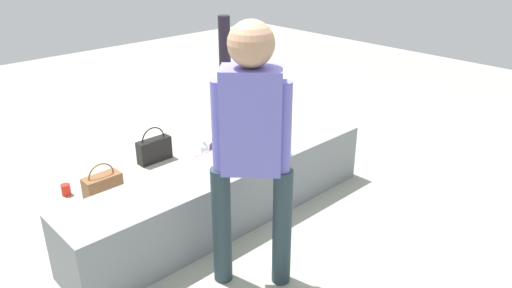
{
  "coord_description": "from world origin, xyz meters",
  "views": [
    {
      "loc": [
        -2.0,
        -2.42,
        2.03
      ],
      "look_at": [
        0.0,
        -0.3,
        0.72
      ],
      "focal_mm": 33.81,
      "sensor_mm": 36.0,
      "label": 1
    }
  ],
  "objects_px": {
    "cake_plate": "(236,163)",
    "handbag_black_leather": "(154,149)",
    "child_seated": "(261,124)",
    "water_bottle_near_gift": "(205,153)",
    "gift_bag": "(212,171)",
    "water_bottle_far_side": "(105,213)",
    "handbag_brown_canvas": "(103,187)",
    "adult_standing": "(251,138)",
    "party_cup_red": "(66,190)"
  },
  "relations": [
    {
      "from": "gift_bag",
      "to": "handbag_brown_canvas",
      "type": "distance_m",
      "value": 0.9
    },
    {
      "from": "gift_bag",
      "to": "water_bottle_near_gift",
      "type": "xyz_separation_m",
      "value": [
        0.24,
        0.42,
        -0.05
      ]
    },
    {
      "from": "gift_bag",
      "to": "handbag_brown_canvas",
      "type": "xyz_separation_m",
      "value": [
        -0.78,
        0.43,
        -0.04
      ]
    },
    {
      "from": "party_cup_red",
      "to": "water_bottle_near_gift",
      "type": "bearing_deg",
      "value": -14.34
    },
    {
      "from": "party_cup_red",
      "to": "handbag_brown_canvas",
      "type": "height_order",
      "value": "handbag_brown_canvas"
    },
    {
      "from": "adult_standing",
      "to": "party_cup_red",
      "type": "relative_size",
      "value": 16.78
    },
    {
      "from": "gift_bag",
      "to": "cake_plate",
      "type": "bearing_deg",
      "value": -110.41
    },
    {
      "from": "child_seated",
      "to": "water_bottle_near_gift",
      "type": "relative_size",
      "value": 2.16
    },
    {
      "from": "adult_standing",
      "to": "handbag_brown_canvas",
      "type": "height_order",
      "value": "adult_standing"
    },
    {
      "from": "cake_plate",
      "to": "gift_bag",
      "type": "distance_m",
      "value": 0.67
    },
    {
      "from": "child_seated",
      "to": "water_bottle_far_side",
      "type": "height_order",
      "value": "child_seated"
    },
    {
      "from": "party_cup_red",
      "to": "gift_bag",
      "type": "bearing_deg",
      "value": -36.83
    },
    {
      "from": "water_bottle_far_side",
      "to": "child_seated",
      "type": "bearing_deg",
      "value": -29.02
    },
    {
      "from": "adult_standing",
      "to": "handbag_black_leather",
      "type": "height_order",
      "value": "adult_standing"
    },
    {
      "from": "cake_plate",
      "to": "handbag_brown_canvas",
      "type": "xyz_separation_m",
      "value": [
        -0.58,
        0.98,
        -0.38
      ]
    },
    {
      "from": "gift_bag",
      "to": "adult_standing",
      "type": "bearing_deg",
      "value": -117.17
    },
    {
      "from": "water_bottle_near_gift",
      "to": "party_cup_red",
      "type": "distance_m",
      "value": 1.26
    },
    {
      "from": "party_cup_red",
      "to": "handbag_brown_canvas",
      "type": "xyz_separation_m",
      "value": [
        0.19,
        -0.29,
        0.07
      ]
    },
    {
      "from": "adult_standing",
      "to": "handbag_brown_canvas",
      "type": "bearing_deg",
      "value": 97.91
    },
    {
      "from": "gift_bag",
      "to": "handbag_black_leather",
      "type": "xyz_separation_m",
      "value": [
        -0.08,
        0.78,
        -0.04
      ]
    },
    {
      "from": "handbag_black_leather",
      "to": "cake_plate",
      "type": "bearing_deg",
      "value": -95.2
    },
    {
      "from": "child_seated",
      "to": "cake_plate",
      "type": "height_order",
      "value": "child_seated"
    },
    {
      "from": "adult_standing",
      "to": "water_bottle_near_gift",
      "type": "height_order",
      "value": "adult_standing"
    },
    {
      "from": "cake_plate",
      "to": "party_cup_red",
      "type": "height_order",
      "value": "cake_plate"
    },
    {
      "from": "cake_plate",
      "to": "handbag_brown_canvas",
      "type": "bearing_deg",
      "value": 120.59
    },
    {
      "from": "water_bottle_far_side",
      "to": "handbag_black_leather",
      "type": "distance_m",
      "value": 1.08
    },
    {
      "from": "party_cup_red",
      "to": "water_bottle_far_side",
      "type": "bearing_deg",
      "value": -86.63
    },
    {
      "from": "water_bottle_near_gift",
      "to": "water_bottle_far_side",
      "type": "bearing_deg",
      "value": -165.63
    },
    {
      "from": "party_cup_red",
      "to": "handbag_brown_canvas",
      "type": "relative_size",
      "value": 0.29
    },
    {
      "from": "water_bottle_far_side",
      "to": "handbag_black_leather",
      "type": "xyz_separation_m",
      "value": [
        0.85,
        0.66,
        0.03
      ]
    },
    {
      "from": "adult_standing",
      "to": "water_bottle_far_side",
      "type": "xyz_separation_m",
      "value": [
        -0.37,
        1.22,
        -0.89
      ]
    },
    {
      "from": "adult_standing",
      "to": "water_bottle_far_side",
      "type": "bearing_deg",
      "value": 106.81
    },
    {
      "from": "water_bottle_far_side",
      "to": "handbag_brown_canvas",
      "type": "xyz_separation_m",
      "value": [
        0.16,
        0.32,
        0.03
      ]
    },
    {
      "from": "gift_bag",
      "to": "water_bottle_far_side",
      "type": "distance_m",
      "value": 0.95
    },
    {
      "from": "party_cup_red",
      "to": "handbag_black_leather",
      "type": "height_order",
      "value": "handbag_black_leather"
    },
    {
      "from": "water_bottle_far_side",
      "to": "handbag_black_leather",
      "type": "relative_size",
      "value": 0.55
    },
    {
      "from": "gift_bag",
      "to": "water_bottle_near_gift",
      "type": "height_order",
      "value": "gift_bag"
    },
    {
      "from": "cake_plate",
      "to": "handbag_black_leather",
      "type": "xyz_separation_m",
      "value": [
        0.12,
        1.32,
        -0.38
      ]
    },
    {
      "from": "child_seated",
      "to": "party_cup_red",
      "type": "relative_size",
      "value": 5.02
    },
    {
      "from": "water_bottle_near_gift",
      "to": "adult_standing",
      "type": "bearing_deg",
      "value": -117.99
    },
    {
      "from": "adult_standing",
      "to": "gift_bag",
      "type": "bearing_deg",
      "value": 62.83
    },
    {
      "from": "cake_plate",
      "to": "handbag_brown_canvas",
      "type": "distance_m",
      "value": 1.2
    },
    {
      "from": "gift_bag",
      "to": "water_bottle_near_gift",
      "type": "relative_size",
      "value": 1.58
    },
    {
      "from": "child_seated",
      "to": "handbag_black_leather",
      "type": "height_order",
      "value": "child_seated"
    },
    {
      "from": "cake_plate",
      "to": "party_cup_red",
      "type": "xyz_separation_m",
      "value": [
        -0.77,
        1.27,
        -0.45
      ]
    },
    {
      "from": "water_bottle_near_gift",
      "to": "water_bottle_far_side",
      "type": "relative_size",
      "value": 1.17
    },
    {
      "from": "child_seated",
      "to": "cake_plate",
      "type": "xyz_separation_m",
      "value": [
        -0.32,
        -0.08,
        -0.19
      ]
    },
    {
      "from": "adult_standing",
      "to": "child_seated",
      "type": "bearing_deg",
      "value": 42.87
    },
    {
      "from": "adult_standing",
      "to": "party_cup_red",
      "type": "height_order",
      "value": "adult_standing"
    },
    {
      "from": "cake_plate",
      "to": "handbag_black_leather",
      "type": "relative_size",
      "value": 0.65
    }
  ]
}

